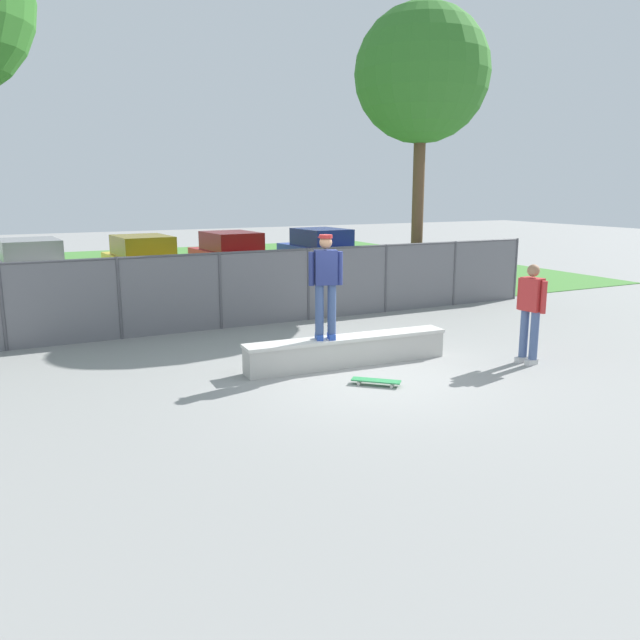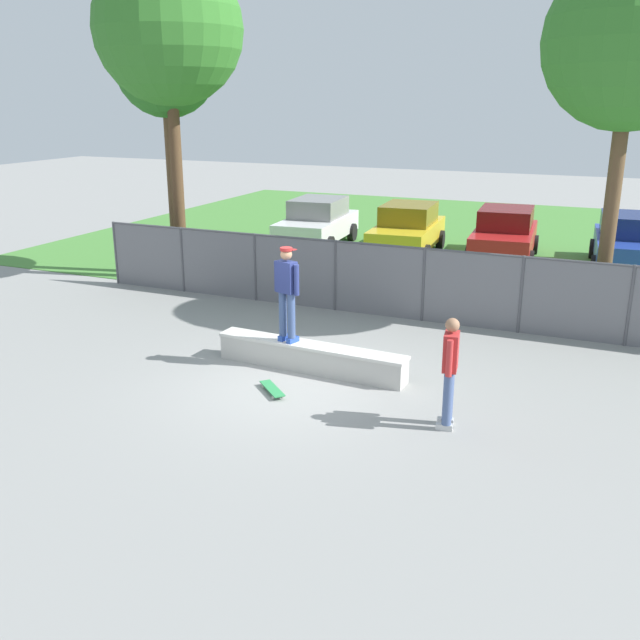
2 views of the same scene
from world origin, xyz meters
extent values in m
plane|color=gray|center=(0.00, 0.00, 0.00)|extent=(80.00, 80.00, 0.00)
cube|color=#478438|center=(0.00, 15.05, 0.01)|extent=(27.46, 20.00, 0.02)
cube|color=#B7B5AD|center=(-0.01, 0.83, 0.24)|extent=(3.84, 0.64, 0.47)
cube|color=silver|center=(-0.01, 0.83, 0.50)|extent=(3.89, 0.68, 0.06)
cube|color=#2647A5|center=(-0.57, 0.85, 0.58)|extent=(0.18, 0.28, 0.10)
cube|color=#2647A5|center=(-0.36, 0.79, 0.58)|extent=(0.18, 0.28, 0.10)
cylinder|color=#384C7A|center=(-0.58, 0.82, 1.07)|extent=(0.15, 0.15, 0.88)
cylinder|color=#384C7A|center=(-0.37, 0.76, 1.07)|extent=(0.15, 0.15, 0.88)
cube|color=navy|center=(-0.47, 0.79, 1.81)|extent=(0.43, 0.32, 0.60)
cylinder|color=navy|center=(-0.71, 0.86, 1.79)|extent=(0.10, 0.10, 0.58)
cylinder|color=navy|center=(-0.23, 0.72, 1.79)|extent=(0.10, 0.10, 0.58)
sphere|color=#9E7051|center=(-0.47, 0.79, 2.24)|extent=(0.22, 0.22, 0.22)
cylinder|color=maroon|center=(-0.47, 0.79, 2.34)|extent=(0.23, 0.23, 0.06)
cube|color=maroon|center=(-0.44, 0.92, 2.32)|extent=(0.23, 0.17, 0.02)
cube|color=#2D8C4C|center=(-0.18, -0.44, 0.08)|extent=(0.72, 0.69, 0.02)
cube|color=#B2B2B7|center=(0.02, -0.62, 0.06)|extent=(0.14, 0.14, 0.02)
cube|color=#B2B2B7|center=(-0.38, -0.26, 0.06)|extent=(0.14, 0.14, 0.02)
cylinder|color=silver|center=(-0.04, -0.69, 0.03)|extent=(0.06, 0.06, 0.05)
cylinder|color=silver|center=(0.07, -0.56, 0.03)|extent=(0.06, 0.06, 0.05)
cylinder|color=silver|center=(-0.44, -0.32, 0.03)|extent=(0.06, 0.06, 0.05)
cylinder|color=silver|center=(-0.33, -0.19, 0.03)|extent=(0.06, 0.06, 0.05)
cylinder|color=#4C4C51|center=(-5.52, 4.75, 0.87)|extent=(0.07, 0.07, 1.75)
cylinder|color=#4C4C51|center=(-3.31, 4.75, 0.87)|extent=(0.07, 0.07, 1.75)
cylinder|color=#4C4C51|center=(-1.10, 4.75, 0.87)|extent=(0.07, 0.07, 1.75)
cylinder|color=#4C4C51|center=(1.10, 4.75, 0.87)|extent=(0.07, 0.07, 1.75)
cylinder|color=#4C4C51|center=(3.31, 4.75, 0.87)|extent=(0.07, 0.07, 1.75)
cylinder|color=#4C4C51|center=(5.52, 4.75, 0.87)|extent=(0.07, 0.07, 1.75)
cylinder|color=#4C4C51|center=(7.73, 4.75, 0.87)|extent=(0.07, 0.07, 1.75)
cylinder|color=#4C4C51|center=(0.00, 4.75, 1.72)|extent=(15.46, 0.05, 0.05)
cube|color=slate|center=(0.00, 4.75, 0.87)|extent=(15.46, 0.01, 1.75)
cylinder|color=brown|center=(4.92, 5.70, 2.38)|extent=(0.32, 0.32, 4.76)
sphere|color=#337528|center=(4.92, 5.70, 6.11)|extent=(3.58, 3.58, 3.58)
cube|color=silver|center=(-4.67, 11.78, 0.67)|extent=(2.10, 4.32, 0.70)
cube|color=gray|center=(-4.68, 11.93, 1.34)|extent=(1.75, 2.21, 0.64)
cylinder|color=black|center=(-3.68, 10.54, 0.32)|extent=(0.27, 0.65, 0.64)
cylinder|color=black|center=(-5.47, 10.41, 0.32)|extent=(0.27, 0.65, 0.64)
cylinder|color=black|center=(-3.86, 13.14, 0.32)|extent=(0.27, 0.65, 0.64)
cube|color=gold|center=(-1.37, 11.70, 0.67)|extent=(2.10, 4.32, 0.70)
cube|color=#776413|center=(-1.38, 11.85, 1.34)|extent=(1.75, 2.21, 0.64)
cylinder|color=black|center=(-0.38, 10.46, 0.32)|extent=(0.27, 0.65, 0.64)
cylinder|color=black|center=(-2.18, 10.33, 0.32)|extent=(0.27, 0.65, 0.64)
cylinder|color=black|center=(-0.57, 13.06, 0.32)|extent=(0.27, 0.65, 0.64)
cylinder|color=black|center=(-2.36, 12.93, 0.32)|extent=(0.27, 0.65, 0.64)
cube|color=#B21E1E|center=(1.74, 12.07, 0.67)|extent=(2.10, 4.32, 0.70)
cube|color=#621010|center=(1.73, 12.22, 1.34)|extent=(1.75, 2.21, 0.64)
cylinder|color=black|center=(2.73, 10.83, 0.32)|extent=(0.27, 0.65, 0.64)
cylinder|color=black|center=(0.93, 10.71, 0.32)|extent=(0.27, 0.65, 0.64)
cylinder|color=black|center=(2.54, 13.43, 0.32)|extent=(0.27, 0.65, 0.64)
cylinder|color=black|center=(0.75, 13.30, 0.32)|extent=(0.27, 0.65, 0.64)
cube|color=#233D9E|center=(5.37, 12.28, 0.67)|extent=(2.10, 4.32, 0.70)
cube|color=navy|center=(5.36, 12.43, 1.34)|extent=(1.75, 2.21, 0.64)
cylinder|color=black|center=(6.36, 11.04, 0.32)|extent=(0.27, 0.65, 0.64)
cylinder|color=black|center=(4.56, 10.91, 0.32)|extent=(0.27, 0.65, 0.64)
cylinder|color=black|center=(6.17, 13.64, 0.32)|extent=(0.27, 0.65, 0.64)
cylinder|color=black|center=(4.38, 13.51, 0.32)|extent=(0.27, 0.65, 0.64)
cube|color=beige|center=(2.98, -0.67, 0.05)|extent=(0.27, 0.15, 0.10)
cube|color=beige|center=(2.95, -0.46, 0.05)|extent=(0.27, 0.15, 0.10)
cylinder|color=#475B89|center=(3.01, -0.67, 0.54)|extent=(0.15, 0.15, 0.88)
cylinder|color=#475B89|center=(2.98, -0.45, 0.54)|extent=(0.15, 0.15, 0.88)
cube|color=red|center=(3.00, -0.56, 1.28)|extent=(0.27, 0.41, 0.60)
cylinder|color=red|center=(3.03, -0.81, 1.26)|extent=(0.10, 0.10, 0.58)
cylinder|color=red|center=(2.96, -0.31, 1.26)|extent=(0.10, 0.10, 0.58)
sphere|color=#9E7051|center=(3.00, -0.56, 1.71)|extent=(0.22, 0.22, 0.22)
camera|label=1|loc=(-5.43, -8.80, 3.15)|focal=35.39mm
camera|label=2|loc=(5.21, -10.75, 5.02)|focal=39.70mm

